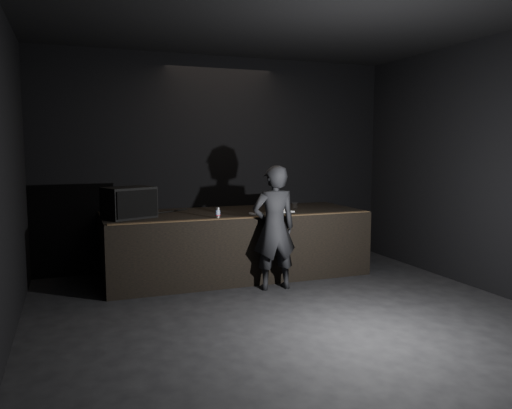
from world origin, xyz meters
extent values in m
plane|color=black|center=(0.00, 0.00, 0.00)|extent=(7.00, 7.00, 0.00)
cube|color=black|center=(0.00, 3.50, 1.75)|extent=(6.00, 0.10, 3.50)
cube|color=black|center=(0.00, 2.73, 0.50)|extent=(4.00, 1.50, 1.00)
cube|color=brown|center=(0.00, 2.02, 1.01)|extent=(3.92, 0.10, 0.01)
cube|color=black|center=(-1.62, 2.59, 1.22)|extent=(0.79, 0.68, 0.44)
cube|color=black|center=(-1.52, 2.37, 1.22)|extent=(0.58, 0.26, 0.38)
cylinder|color=black|center=(-1.08, 2.95, 1.01)|extent=(0.88, 0.58, 0.02)
cube|color=silver|center=(0.65, 2.44, 1.01)|extent=(0.40, 0.31, 0.02)
cube|color=silver|center=(0.65, 2.44, 1.02)|extent=(0.33, 0.20, 0.00)
cube|color=silver|center=(0.63, 2.60, 1.13)|extent=(0.37, 0.14, 0.24)
cube|color=#C56F3A|center=(0.63, 2.59, 1.13)|extent=(0.33, 0.11, 0.19)
cylinder|color=silver|center=(-0.44, 2.13, 1.08)|extent=(0.06, 0.06, 0.16)
cylinder|color=navy|center=(-0.44, 2.13, 1.08)|extent=(0.07, 0.07, 0.07)
cylinder|color=#AA0F20|center=(-0.44, 2.13, 1.04)|extent=(0.07, 0.07, 0.01)
cylinder|color=white|center=(1.04, 2.74, 1.05)|extent=(0.09, 0.09, 0.11)
cube|color=white|center=(0.14, 2.31, 1.01)|extent=(0.06, 0.14, 0.03)
imported|color=black|center=(0.28, 1.78, 0.88)|extent=(0.64, 0.43, 1.75)
camera|label=1|loc=(-2.38, -4.61, 2.00)|focal=35.00mm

